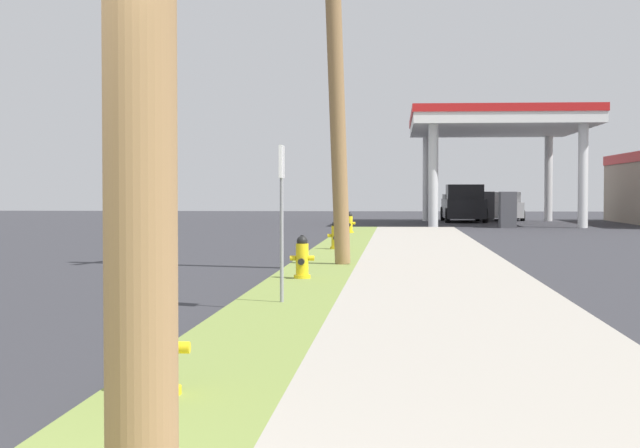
{
  "coord_description": "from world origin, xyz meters",
  "views": [
    {
      "loc": [
        2.24,
        -3.51,
        1.62
      ],
      "look_at": [
        0.62,
        17.99,
        0.93
      ],
      "focal_mm": 57.95,
      "sensor_mm": 36.0,
      "label": 1
    }
  ],
  "objects_px": {
    "fire_hydrant_second": "(302,259)",
    "utility_pole_midground": "(335,57)",
    "fire_hydrant_nearest": "(162,350)",
    "fire_hydrant_third": "(336,236)",
    "street_sign_post": "(282,190)",
    "car_white_by_near_pump": "(504,207)",
    "fire_hydrant_fourth": "(350,224)",
    "truck_black_at_forecourt": "(463,205)"
  },
  "relations": [
    {
      "from": "street_sign_post",
      "to": "fire_hydrant_third",
      "type": "bearing_deg",
      "value": 90.18
    },
    {
      "from": "fire_hydrant_fourth",
      "to": "fire_hydrant_nearest",
      "type": "bearing_deg",
      "value": -90.03
    },
    {
      "from": "fire_hydrant_third",
      "to": "car_white_by_near_pump",
      "type": "relative_size",
      "value": 0.16
    },
    {
      "from": "fire_hydrant_nearest",
      "to": "fire_hydrant_third",
      "type": "height_order",
      "value": "same"
    },
    {
      "from": "fire_hydrant_nearest",
      "to": "street_sign_post",
      "type": "distance_m",
      "value": 6.49
    },
    {
      "from": "car_white_by_near_pump",
      "to": "truck_black_at_forecourt",
      "type": "xyz_separation_m",
      "value": [
        -2.51,
        -3.37,
        0.19
      ]
    },
    {
      "from": "fire_hydrant_second",
      "to": "utility_pole_midground",
      "type": "distance_m",
      "value": 4.94
    },
    {
      "from": "truck_black_at_forecourt",
      "to": "fire_hydrant_second",
      "type": "bearing_deg",
      "value": -97.79
    },
    {
      "from": "fire_hydrant_nearest",
      "to": "car_white_by_near_pump",
      "type": "xyz_separation_m",
      "value": [
        7.72,
        50.92,
        0.28
      ]
    },
    {
      "from": "fire_hydrant_fourth",
      "to": "truck_black_at_forecourt",
      "type": "relative_size",
      "value": 0.14
    },
    {
      "from": "fire_hydrant_second",
      "to": "fire_hydrant_third",
      "type": "xyz_separation_m",
      "value": [
        0.04,
        9.06,
        0.0
      ]
    },
    {
      "from": "utility_pole_midground",
      "to": "truck_black_at_forecourt",
      "type": "distance_m",
      "value": 34.81
    },
    {
      "from": "fire_hydrant_third",
      "to": "truck_black_at_forecourt",
      "type": "relative_size",
      "value": 0.14
    },
    {
      "from": "fire_hydrant_second",
      "to": "utility_pole_midground",
      "type": "xyz_separation_m",
      "value": [
        0.39,
        3.05,
        3.87
      ]
    },
    {
      "from": "utility_pole_midground",
      "to": "street_sign_post",
      "type": "distance_m",
      "value": 7.36
    },
    {
      "from": "fire_hydrant_second",
      "to": "car_white_by_near_pump",
      "type": "distance_m",
      "value": 41.44
    },
    {
      "from": "truck_black_at_forecourt",
      "to": "fire_hydrant_third",
      "type": "bearing_deg",
      "value": -100.16
    },
    {
      "from": "utility_pole_midground",
      "to": "car_white_by_near_pump",
      "type": "bearing_deg",
      "value": 79.13
    },
    {
      "from": "fire_hydrant_nearest",
      "to": "fire_hydrant_fourth",
      "type": "height_order",
      "value": "same"
    },
    {
      "from": "street_sign_post",
      "to": "fire_hydrant_nearest",
      "type": "bearing_deg",
      "value": -91.57
    },
    {
      "from": "fire_hydrant_second",
      "to": "truck_black_at_forecourt",
      "type": "xyz_separation_m",
      "value": [
        5.11,
        37.36,
        0.47
      ]
    },
    {
      "from": "truck_black_at_forecourt",
      "to": "fire_hydrant_fourth",
      "type": "bearing_deg",
      "value": -106.12
    },
    {
      "from": "fire_hydrant_nearest",
      "to": "truck_black_at_forecourt",
      "type": "distance_m",
      "value": 47.84
    },
    {
      "from": "fire_hydrant_second",
      "to": "fire_hydrant_third",
      "type": "bearing_deg",
      "value": 89.77
    },
    {
      "from": "fire_hydrant_second",
      "to": "street_sign_post",
      "type": "xyz_separation_m",
      "value": [
        0.08,
        -3.81,
        1.19
      ]
    },
    {
      "from": "fire_hydrant_second",
      "to": "fire_hydrant_third",
      "type": "distance_m",
      "value": 9.06
    },
    {
      "from": "fire_hydrant_fourth",
      "to": "truck_black_at_forecourt",
      "type": "xyz_separation_m",
      "value": [
        5.19,
        17.97,
        0.47
      ]
    },
    {
      "from": "fire_hydrant_nearest",
      "to": "car_white_by_near_pump",
      "type": "bearing_deg",
      "value": 81.38
    },
    {
      "from": "fire_hydrant_second",
      "to": "fire_hydrant_nearest",
      "type": "bearing_deg",
      "value": -90.56
    },
    {
      "from": "car_white_by_near_pump",
      "to": "street_sign_post",
      "type": "bearing_deg",
      "value": -99.62
    },
    {
      "from": "utility_pole_midground",
      "to": "street_sign_post",
      "type": "bearing_deg",
      "value": -92.6
    },
    {
      "from": "fire_hydrant_third",
      "to": "fire_hydrant_fourth",
      "type": "distance_m",
      "value": 10.34
    },
    {
      "from": "fire_hydrant_nearest",
      "to": "fire_hydrant_third",
      "type": "xyz_separation_m",
      "value": [
        0.13,
        19.24,
        0.0
      ]
    },
    {
      "from": "street_sign_post",
      "to": "truck_black_at_forecourt",
      "type": "relative_size",
      "value": 0.39
    },
    {
      "from": "fire_hydrant_nearest",
      "to": "utility_pole_midground",
      "type": "xyz_separation_m",
      "value": [
        0.49,
        13.23,
        3.87
      ]
    },
    {
      "from": "utility_pole_midground",
      "to": "car_white_by_near_pump",
      "type": "xyz_separation_m",
      "value": [
        7.24,
        37.69,
        -3.59
      ]
    },
    {
      "from": "fire_hydrant_second",
      "to": "street_sign_post",
      "type": "relative_size",
      "value": 0.35
    },
    {
      "from": "fire_hydrant_nearest",
      "to": "fire_hydrant_fourth",
      "type": "bearing_deg",
      "value": 89.97
    },
    {
      "from": "fire_hydrant_third",
      "to": "truck_black_at_forecourt",
      "type": "distance_m",
      "value": 28.76
    },
    {
      "from": "fire_hydrant_nearest",
      "to": "utility_pole_midground",
      "type": "distance_m",
      "value": 13.8
    },
    {
      "from": "street_sign_post",
      "to": "car_white_by_near_pump",
      "type": "bearing_deg",
      "value": 80.38
    },
    {
      "from": "fire_hydrant_third",
      "to": "utility_pole_midground",
      "type": "relative_size",
      "value": 0.09
    }
  ]
}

